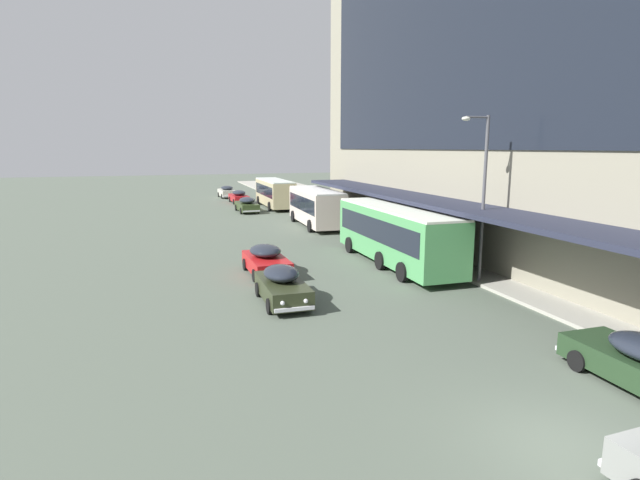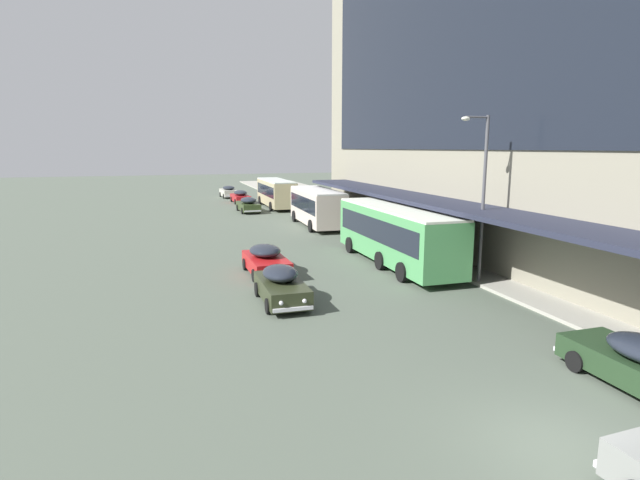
{
  "view_description": "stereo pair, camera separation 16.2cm",
  "coord_description": "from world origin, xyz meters",
  "px_view_note": "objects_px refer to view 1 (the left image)",
  "views": [
    {
      "loc": [
        -8.41,
        -7.94,
        6.62
      ],
      "look_at": [
        0.21,
        19.03,
        1.36
      ],
      "focal_mm": 28.0,
      "sensor_mm": 36.0,
      "label": 1
    },
    {
      "loc": [
        -8.26,
        -7.99,
        6.62
      ],
      "look_at": [
        0.21,
        19.03,
        1.36
      ],
      "focal_mm": 28.0,
      "sensor_mm": 36.0,
      "label": 2
    }
  ],
  "objects_px": {
    "sedan_trailing_mid": "(282,285)",
    "sedan_oncoming_front": "(227,192)",
    "transit_bus_kerbside_front": "(316,205)",
    "street_lamp": "(481,188)",
    "transit_bus_kerbside_far": "(275,192)",
    "transit_bus_kerbside_rear": "(395,232)",
    "sedan_second_near": "(239,197)",
    "fire_hydrant": "(466,267)",
    "sedan_lead_mid": "(247,205)",
    "sedan_far_back": "(266,260)"
  },
  "relations": [
    {
      "from": "sedan_trailing_mid",
      "to": "sedan_lead_mid",
      "type": "distance_m",
      "value": 31.41
    },
    {
      "from": "sedan_second_near",
      "to": "sedan_lead_mid",
      "type": "bearing_deg",
      "value": -93.32
    },
    {
      "from": "sedan_lead_mid",
      "to": "fire_hydrant",
      "type": "relative_size",
      "value": 7.12
    },
    {
      "from": "transit_bus_kerbside_far",
      "to": "sedan_lead_mid",
      "type": "height_order",
      "value": "transit_bus_kerbside_far"
    },
    {
      "from": "sedan_far_back",
      "to": "sedan_trailing_mid",
      "type": "height_order",
      "value": "sedan_trailing_mid"
    },
    {
      "from": "transit_bus_kerbside_far",
      "to": "street_lamp",
      "type": "relative_size",
      "value": 1.27
    },
    {
      "from": "transit_bus_kerbside_front",
      "to": "fire_hydrant",
      "type": "distance_m",
      "value": 18.69
    },
    {
      "from": "sedan_trailing_mid",
      "to": "sedan_oncoming_front",
      "type": "relative_size",
      "value": 0.94
    },
    {
      "from": "transit_bus_kerbside_front",
      "to": "sedan_far_back",
      "type": "bearing_deg",
      "value": -116.49
    },
    {
      "from": "transit_bus_kerbside_rear",
      "to": "sedan_second_near",
      "type": "xyz_separation_m",
      "value": [
        -3.59,
        35.2,
        -1.13
      ]
    },
    {
      "from": "transit_bus_kerbside_front",
      "to": "fire_hydrant",
      "type": "height_order",
      "value": "transit_bus_kerbside_front"
    },
    {
      "from": "sedan_trailing_mid",
      "to": "sedan_second_near",
      "type": "bearing_deg",
      "value": 83.99
    },
    {
      "from": "sedan_oncoming_front",
      "to": "street_lamp",
      "type": "height_order",
      "value": "street_lamp"
    },
    {
      "from": "fire_hydrant",
      "to": "sedan_far_back",
      "type": "bearing_deg",
      "value": 159.51
    },
    {
      "from": "sedan_second_near",
      "to": "sedan_trailing_mid",
      "type": "height_order",
      "value": "sedan_trailing_mid"
    },
    {
      "from": "transit_bus_kerbside_rear",
      "to": "sedan_lead_mid",
      "type": "xyz_separation_m",
      "value": [
        -4.11,
        26.17,
        -1.13
      ]
    },
    {
      "from": "sedan_far_back",
      "to": "sedan_trailing_mid",
      "type": "relative_size",
      "value": 1.03
    },
    {
      "from": "transit_bus_kerbside_far",
      "to": "sedan_oncoming_front",
      "type": "distance_m",
      "value": 13.55
    },
    {
      "from": "transit_bus_kerbside_front",
      "to": "fire_hydrant",
      "type": "xyz_separation_m",
      "value": [
        2.4,
        -18.49,
        -1.32
      ]
    },
    {
      "from": "sedan_far_back",
      "to": "sedan_oncoming_front",
      "type": "height_order",
      "value": "sedan_oncoming_front"
    },
    {
      "from": "transit_bus_kerbside_far",
      "to": "sedan_far_back",
      "type": "height_order",
      "value": "transit_bus_kerbside_far"
    },
    {
      "from": "transit_bus_kerbside_front",
      "to": "transit_bus_kerbside_far",
      "type": "distance_m",
      "value": 14.32
    },
    {
      "from": "sedan_far_back",
      "to": "sedan_lead_mid",
      "type": "relative_size",
      "value": 0.89
    },
    {
      "from": "transit_bus_kerbside_far",
      "to": "sedan_second_near",
      "type": "height_order",
      "value": "transit_bus_kerbside_far"
    },
    {
      "from": "sedan_second_near",
      "to": "fire_hydrant",
      "type": "relative_size",
      "value": 7.2
    },
    {
      "from": "transit_bus_kerbside_rear",
      "to": "street_lamp",
      "type": "distance_m",
      "value": 6.03
    },
    {
      "from": "sedan_second_near",
      "to": "sedan_oncoming_front",
      "type": "distance_m",
      "value": 7.05
    },
    {
      "from": "street_lamp",
      "to": "sedan_second_near",
      "type": "bearing_deg",
      "value": 97.96
    },
    {
      "from": "transit_bus_kerbside_front",
      "to": "transit_bus_kerbside_rear",
      "type": "xyz_separation_m",
      "value": [
        0.08,
        -14.9,
        0.09
      ]
    },
    {
      "from": "sedan_second_near",
      "to": "sedan_trailing_mid",
      "type": "bearing_deg",
      "value": -96.01
    },
    {
      "from": "sedan_oncoming_front",
      "to": "fire_hydrant",
      "type": "height_order",
      "value": "sedan_oncoming_front"
    },
    {
      "from": "sedan_second_near",
      "to": "sedan_oncoming_front",
      "type": "relative_size",
      "value": 1.1
    },
    {
      "from": "street_lamp",
      "to": "sedan_trailing_mid",
      "type": "bearing_deg",
      "value": -179.52
    },
    {
      "from": "transit_bus_kerbside_front",
      "to": "transit_bus_kerbside_rear",
      "type": "bearing_deg",
      "value": -89.68
    },
    {
      "from": "sedan_second_near",
      "to": "street_lamp",
      "type": "bearing_deg",
      "value": -82.04
    },
    {
      "from": "sedan_trailing_mid",
      "to": "sedan_oncoming_front",
      "type": "height_order",
      "value": "same"
    },
    {
      "from": "sedan_far_back",
      "to": "transit_bus_kerbside_rear",
      "type": "bearing_deg",
      "value": -0.53
    },
    {
      "from": "transit_bus_kerbside_rear",
      "to": "transit_bus_kerbside_far",
      "type": "distance_m",
      "value": 29.22
    },
    {
      "from": "transit_bus_kerbside_far",
      "to": "sedan_second_near",
      "type": "distance_m",
      "value": 6.82
    },
    {
      "from": "transit_bus_kerbside_far",
      "to": "fire_hydrant",
      "type": "distance_m",
      "value": 32.95
    },
    {
      "from": "sedan_trailing_mid",
      "to": "fire_hydrant",
      "type": "distance_m",
      "value": 10.24
    },
    {
      "from": "sedan_lead_mid",
      "to": "sedan_far_back",
      "type": "bearing_deg",
      "value": -97.34
    },
    {
      "from": "transit_bus_kerbside_far",
      "to": "sedan_second_near",
      "type": "xyz_separation_m",
      "value": [
        -3.12,
        5.98,
        -1.01
      ]
    },
    {
      "from": "sedan_far_back",
      "to": "transit_bus_kerbside_front",
      "type": "bearing_deg",
      "value": 63.51
    },
    {
      "from": "transit_bus_kerbside_rear",
      "to": "street_lamp",
      "type": "relative_size",
      "value": 1.44
    },
    {
      "from": "street_lamp",
      "to": "fire_hydrant",
      "type": "distance_m",
      "value": 4.43
    },
    {
      "from": "transit_bus_kerbside_front",
      "to": "street_lamp",
      "type": "distance_m",
      "value": 20.15
    },
    {
      "from": "transit_bus_kerbside_far",
      "to": "sedan_lead_mid",
      "type": "bearing_deg",
      "value": -140.13
    },
    {
      "from": "sedan_second_near",
      "to": "street_lamp",
      "type": "height_order",
      "value": "street_lamp"
    },
    {
      "from": "sedan_far_back",
      "to": "sedan_oncoming_front",
      "type": "distance_m",
      "value": 42.28
    }
  ]
}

